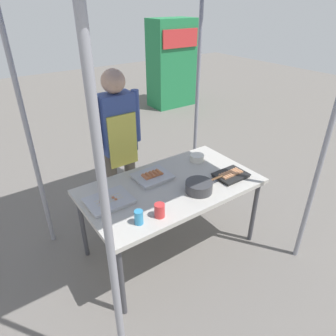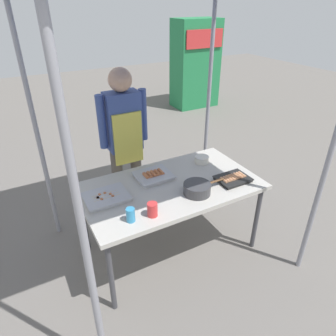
{
  "view_description": "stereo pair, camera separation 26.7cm",
  "coord_description": "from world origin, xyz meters",
  "px_view_note": "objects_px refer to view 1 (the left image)",
  "views": [
    {
      "loc": [
        -1.36,
        -1.88,
        2.23
      ],
      "look_at": [
        0.0,
        0.05,
        0.9
      ],
      "focal_mm": 32.53,
      "sensor_mm": 36.0,
      "label": 1
    },
    {
      "loc": [
        -1.13,
        -2.02,
        2.23
      ],
      "look_at": [
        0.0,
        0.05,
        0.9
      ],
      "focal_mm": 32.53,
      "sensor_mm": 36.0,
      "label": 2
    }
  ],
  "objects_px": {
    "condiment_bowl": "(197,158)",
    "drink_cup_by_wok": "(160,210)",
    "cooking_wok": "(199,186)",
    "stall_table": "(171,190)",
    "tray_pork_links": "(231,175)",
    "tray_grilled_sausages": "(152,176)",
    "tray_meat_skewers": "(109,201)",
    "drink_cup_near_edge": "(139,217)",
    "vendor_woman": "(118,137)",
    "neighbor_stall_left": "(171,64)"
  },
  "relations": [
    {
      "from": "stall_table",
      "to": "tray_pork_links",
      "type": "relative_size",
      "value": 5.35
    },
    {
      "from": "cooking_wok",
      "to": "vendor_woman",
      "type": "height_order",
      "value": "vendor_woman"
    },
    {
      "from": "neighbor_stall_left",
      "to": "drink_cup_near_edge",
      "type": "bearing_deg",
      "value": -128.38
    },
    {
      "from": "drink_cup_near_edge",
      "to": "neighbor_stall_left",
      "type": "distance_m",
      "value": 5.26
    },
    {
      "from": "tray_grilled_sausages",
      "to": "tray_pork_links",
      "type": "xyz_separation_m",
      "value": [
        0.62,
        -0.41,
        0.0
      ]
    },
    {
      "from": "condiment_bowl",
      "to": "neighbor_stall_left",
      "type": "bearing_deg",
      "value": 57.83
    },
    {
      "from": "cooking_wok",
      "to": "condiment_bowl",
      "type": "relative_size",
      "value": 2.82
    },
    {
      "from": "condiment_bowl",
      "to": "drink_cup_by_wok",
      "type": "bearing_deg",
      "value": -146.91
    },
    {
      "from": "drink_cup_by_wok",
      "to": "vendor_woman",
      "type": "height_order",
      "value": "vendor_woman"
    },
    {
      "from": "tray_grilled_sausages",
      "to": "neighbor_stall_left",
      "type": "distance_m",
      "value": 4.61
    },
    {
      "from": "tray_meat_skewers",
      "to": "tray_pork_links",
      "type": "relative_size",
      "value": 1.23
    },
    {
      "from": "tray_grilled_sausages",
      "to": "cooking_wok",
      "type": "distance_m",
      "value": 0.47
    },
    {
      "from": "cooking_wok",
      "to": "condiment_bowl",
      "type": "bearing_deg",
      "value": 51.8
    },
    {
      "from": "tray_grilled_sausages",
      "to": "stall_table",
      "type": "bearing_deg",
      "value": -68.47
    },
    {
      "from": "tray_meat_skewers",
      "to": "condiment_bowl",
      "type": "height_order",
      "value": "condiment_bowl"
    },
    {
      "from": "cooking_wok",
      "to": "stall_table",
      "type": "bearing_deg",
      "value": 121.0
    },
    {
      "from": "cooking_wok",
      "to": "drink_cup_near_edge",
      "type": "height_order",
      "value": "drink_cup_near_edge"
    },
    {
      "from": "vendor_woman",
      "to": "neighbor_stall_left",
      "type": "xyz_separation_m",
      "value": [
        2.9,
        3.1,
        -0.06
      ]
    },
    {
      "from": "tray_meat_skewers",
      "to": "drink_cup_by_wok",
      "type": "relative_size",
      "value": 3.27
    },
    {
      "from": "tray_grilled_sausages",
      "to": "drink_cup_near_edge",
      "type": "bearing_deg",
      "value": -131.41
    },
    {
      "from": "tray_grilled_sausages",
      "to": "condiment_bowl",
      "type": "height_order",
      "value": "condiment_bowl"
    },
    {
      "from": "stall_table",
      "to": "condiment_bowl",
      "type": "bearing_deg",
      "value": 24.32
    },
    {
      "from": "drink_cup_near_edge",
      "to": "neighbor_stall_left",
      "type": "height_order",
      "value": "neighbor_stall_left"
    },
    {
      "from": "stall_table",
      "to": "drink_cup_near_edge",
      "type": "relative_size",
      "value": 14.17
    },
    {
      "from": "tray_grilled_sausages",
      "to": "cooking_wok",
      "type": "bearing_deg",
      "value": -63.18
    },
    {
      "from": "cooking_wok",
      "to": "vendor_woman",
      "type": "relative_size",
      "value": 0.24
    },
    {
      "from": "vendor_woman",
      "to": "tray_grilled_sausages",
      "type": "bearing_deg",
      "value": 97.12
    },
    {
      "from": "cooking_wok",
      "to": "condiment_bowl",
      "type": "xyz_separation_m",
      "value": [
        0.35,
        0.45,
        -0.02
      ]
    },
    {
      "from": "condiment_bowl",
      "to": "vendor_woman",
      "type": "height_order",
      "value": "vendor_woman"
    },
    {
      "from": "neighbor_stall_left",
      "to": "condiment_bowl",
      "type": "bearing_deg",
      "value": -122.17
    },
    {
      "from": "vendor_woman",
      "to": "neighbor_stall_left",
      "type": "distance_m",
      "value": 4.24
    },
    {
      "from": "drink_cup_near_edge",
      "to": "condiment_bowl",
      "type": "bearing_deg",
      "value": 27.45
    },
    {
      "from": "vendor_woman",
      "to": "condiment_bowl",
      "type": "bearing_deg",
      "value": 141.32
    },
    {
      "from": "stall_table",
      "to": "neighbor_stall_left",
      "type": "xyz_separation_m",
      "value": [
        2.75,
        3.82,
        0.24
      ]
    },
    {
      "from": "tray_pork_links",
      "to": "drink_cup_by_wok",
      "type": "relative_size",
      "value": 2.67
    },
    {
      "from": "drink_cup_near_edge",
      "to": "drink_cup_by_wok",
      "type": "height_order",
      "value": "same"
    },
    {
      "from": "tray_meat_skewers",
      "to": "drink_cup_by_wok",
      "type": "xyz_separation_m",
      "value": [
        0.24,
        -0.39,
        0.04
      ]
    },
    {
      "from": "stall_table",
      "to": "drink_cup_by_wok",
      "type": "relative_size",
      "value": 14.3
    },
    {
      "from": "tray_meat_skewers",
      "to": "drink_cup_by_wok",
      "type": "distance_m",
      "value": 0.46
    },
    {
      "from": "cooking_wok",
      "to": "neighbor_stall_left",
      "type": "bearing_deg",
      "value": 57.12
    },
    {
      "from": "tray_pork_links",
      "to": "cooking_wok",
      "type": "bearing_deg",
      "value": -177.89
    },
    {
      "from": "stall_table",
      "to": "vendor_woman",
      "type": "relative_size",
      "value": 0.96
    },
    {
      "from": "stall_table",
      "to": "cooking_wok",
      "type": "relative_size",
      "value": 4.02
    },
    {
      "from": "tray_meat_skewers",
      "to": "drink_cup_by_wok",
      "type": "height_order",
      "value": "drink_cup_by_wok"
    },
    {
      "from": "stall_table",
      "to": "neighbor_stall_left",
      "type": "bearing_deg",
      "value": 54.24
    },
    {
      "from": "tray_meat_skewers",
      "to": "cooking_wok",
      "type": "distance_m",
      "value": 0.78
    },
    {
      "from": "tray_grilled_sausages",
      "to": "vendor_woman",
      "type": "height_order",
      "value": "vendor_woman"
    },
    {
      "from": "drink_cup_by_wok",
      "to": "stall_table",
      "type": "bearing_deg",
      "value": 43.21
    },
    {
      "from": "vendor_woman",
      "to": "tray_meat_skewers",
      "type": "bearing_deg",
      "value": 56.16
    },
    {
      "from": "drink_cup_near_edge",
      "to": "tray_meat_skewers",
      "type": "bearing_deg",
      "value": 100.61
    }
  ]
}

